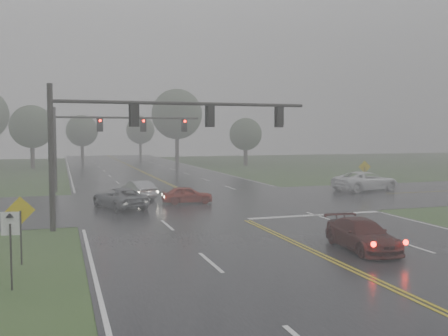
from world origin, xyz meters
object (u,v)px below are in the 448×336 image
object	(u,v)px
car_grey	(120,208)
signal_gantry_near	(138,128)
sedan_red	(187,204)
pickup_white	(365,191)
signal_gantry_far	(102,132)
sedan_maroon	(362,250)
sedan_silver	(138,199)

from	to	relation	value
car_grey	signal_gantry_near	size ratio (longest dim) A/B	0.34
sedan_red	pickup_white	world-z (taller)	pickup_white
car_grey	pickup_white	world-z (taller)	pickup_white
sedan_red	pickup_white	xyz separation A→B (m)	(16.22, 2.84, 0.00)
sedan_red	signal_gantry_far	size ratio (longest dim) A/B	0.28
car_grey	pickup_white	distance (m)	21.23
car_grey	signal_gantry_far	bearing A→B (deg)	-108.27
sedan_maroon	signal_gantry_far	distance (m)	27.54
sedan_silver	car_grey	world-z (taller)	sedan_silver
pickup_white	signal_gantry_near	world-z (taller)	signal_gantry_near
sedan_maroon	car_grey	world-z (taller)	car_grey
pickup_white	signal_gantry_far	world-z (taller)	signal_gantry_far
sedan_silver	pickup_white	size ratio (longest dim) A/B	0.70
sedan_silver	signal_gantry_near	distance (m)	12.23
sedan_silver	signal_gantry_far	bearing A→B (deg)	-84.82
sedan_red	car_grey	distance (m)	4.76
sedan_red	car_grey	size ratio (longest dim) A/B	0.75
sedan_red	pickup_white	size ratio (longest dim) A/B	0.61
signal_gantry_far	car_grey	bearing A→B (deg)	-88.96
sedan_maroon	car_grey	xyz separation A→B (m)	(-8.28, 14.91, 0.00)
sedan_red	sedan_silver	size ratio (longest dim) A/B	0.87
sedan_red	signal_gantry_far	bearing A→B (deg)	30.72
sedan_maroon	car_grey	bearing A→B (deg)	123.45
sedan_silver	car_grey	distance (m)	4.76
signal_gantry_near	signal_gantry_far	distance (m)	17.44
signal_gantry_near	sedan_silver	bearing A→B (deg)	81.79
sedan_red	signal_gantry_near	xyz separation A→B (m)	(-4.42, -7.32, 5.14)
sedan_red	pickup_white	distance (m)	16.47
car_grey	signal_gantry_far	size ratio (longest dim) A/B	0.38
pickup_white	signal_gantry_far	xyz separation A→B (m)	(-21.12, 7.27, 4.92)
pickup_white	sedan_red	bearing A→B (deg)	91.53
sedan_maroon	sedan_silver	bearing A→B (deg)	112.79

